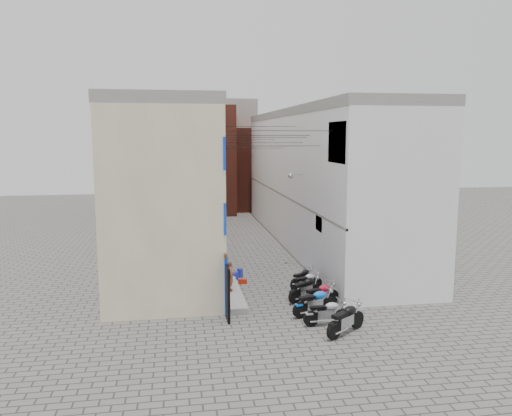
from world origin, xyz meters
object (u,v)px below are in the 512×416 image
motorcycle_e (306,287)px  motorcycle_a (346,318)px  motorcycle_c (315,301)px  water_jug_far (240,273)px  red_crate (243,281)px  motorcycle_g (303,277)px  motorcycle_f (307,281)px  person_a (231,276)px  motorcycle_b (327,311)px  person_b (225,271)px  water_jug_near (236,276)px  motorcycle_d (320,293)px

motorcycle_e → motorcycle_a: bearing=-24.8°
motorcycle_c → water_jug_far: 6.35m
motorcycle_e → red_crate: bearing=-172.8°
motorcycle_c → motorcycle_g: size_ratio=1.17×
motorcycle_f → person_a: bearing=-115.3°
motorcycle_f → water_jug_far: motorcycle_f is taller
motorcycle_b → person_a: person_a is taller
motorcycle_f → person_a: size_ratio=1.26×
motorcycle_b → person_b: 6.07m
motorcycle_a → red_crate: motorcycle_a is taller
red_crate → motorcycle_b: bearing=-67.4°
motorcycle_g → motorcycle_c: bearing=-44.0°
motorcycle_b → red_crate: 6.49m
motorcycle_a → motorcycle_f: 5.06m
motorcycle_c → motorcycle_b: bearing=-10.6°
motorcycle_e → red_crate: (-2.44, 3.00, -0.47)m
motorcycle_b → water_jug_near: motorcycle_b is taller
person_b → motorcycle_b: bearing=-139.4°
motorcycle_c → person_b: 5.09m
motorcycle_e → motorcycle_f: (0.36, 1.12, -0.07)m
motorcycle_d → motorcycle_g: (-0.05, 2.78, -0.06)m
motorcycle_a → person_a: person_a is taller
motorcycle_a → motorcycle_f: bearing=146.5°
motorcycle_a → motorcycle_f: motorcycle_a is taller
motorcycle_b → water_jug_near: size_ratio=4.21×
motorcycle_f → motorcycle_g: bearing=153.5°
motorcycle_c → person_b: bearing=-158.0°
motorcycle_a → motorcycle_g: size_ratio=1.21×
motorcycle_e → motorcycle_g: bearing=137.4°
person_a → water_jug_near: person_a is taller
motorcycle_f → motorcycle_b: bearing=-30.4°
motorcycle_g → motorcycle_e: bearing=-47.7°
motorcycle_f → person_b: bearing=-129.0°
motorcycle_f → motorcycle_g: size_ratio=1.03×
motorcycle_g → person_a: size_ratio=1.22×
motorcycle_g → person_a: 3.74m
motorcycle_b → motorcycle_c: size_ratio=0.91×
water_jug_near → water_jug_far: (0.28, 0.44, 0.02)m
water_jug_far → red_crate: bearing=-89.9°
motorcycle_d → motorcycle_g: size_ratio=1.12×
motorcycle_e → water_jug_near: size_ratio=4.58×
water_jug_near → person_a: bearing=-102.0°
motorcycle_a → motorcycle_f: (-0.14, 5.05, -0.09)m
motorcycle_e → person_a: (-3.25, 1.07, 0.38)m
motorcycle_f → red_crate: bearing=-150.0°
motorcycle_f → water_jug_near: bearing=-154.8°
motorcycle_d → motorcycle_g: motorcycle_d is taller
motorcycle_e → person_a: bearing=-140.0°
water_jug_far → motorcycle_f: bearing=-46.1°
water_jug_near → motorcycle_g: bearing=-28.6°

